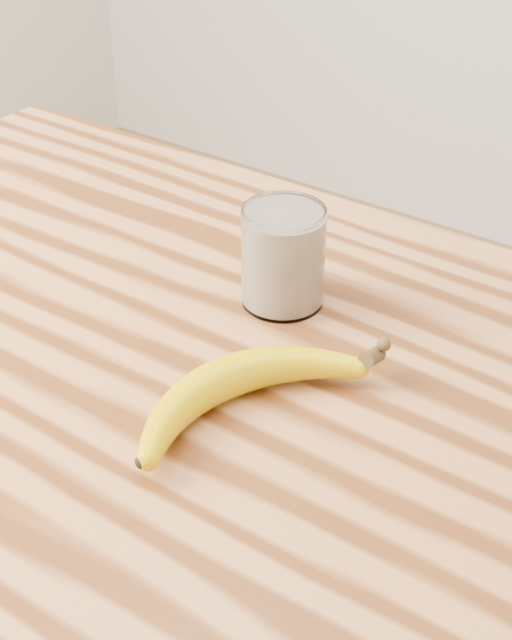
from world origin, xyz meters
The scene contains 3 objects.
table centered at (0.00, 0.00, 0.77)m, with size 1.20×0.80×0.90m.
smoothie_glass centered at (0.07, 0.15, 0.96)m, with size 0.09×0.09×0.11m.
banana centered at (0.11, -0.02, 0.92)m, with size 0.12×0.34×0.04m, color #C89E00, non-canonical shape.
Camera 1 is at (0.52, -0.54, 1.44)m, focal length 50.00 mm.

